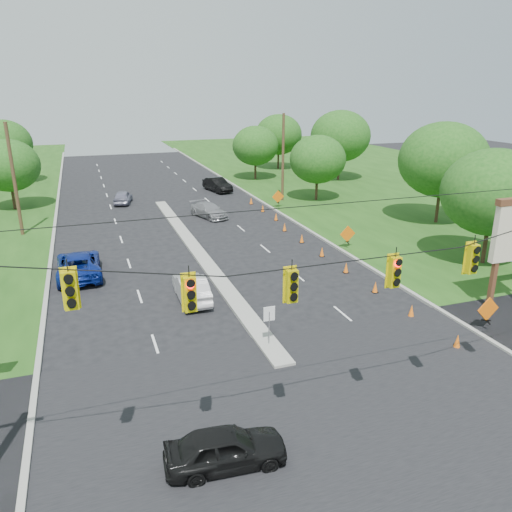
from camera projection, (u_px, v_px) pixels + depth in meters
name	position (u px, v px, depth m)	size (l,w,h in m)	color
ground	(328.00, 424.00, 17.99)	(160.00, 160.00, 0.00)	black
cross_street	(328.00, 424.00, 17.99)	(160.00, 14.00, 0.02)	black
curb_left	(54.00, 232.00, 41.62)	(0.25, 110.00, 0.16)	gray
curb_right	(279.00, 213.00, 47.94)	(0.25, 110.00, 0.16)	gray
median	(197.00, 252.00, 36.74)	(1.00, 34.00, 0.18)	gray
median_sign	(269.00, 318.00, 22.87)	(0.55, 0.06, 2.05)	gray
signal_span	(348.00, 310.00, 15.47)	(25.60, 0.32, 9.00)	#422D1C
utility_pole_far_left	(14.00, 180.00, 39.41)	(0.28, 0.28, 9.00)	#422D1C
utility_pole_far_right	(283.00, 158.00, 51.71)	(0.28, 0.28, 9.00)	#422D1C
cone_0	(457.00, 341.00, 23.13)	(0.32, 0.32, 0.70)	orange
cone_1	(411.00, 311.00, 26.25)	(0.32, 0.32, 0.70)	orange
cone_2	(375.00, 287.00, 29.38)	(0.32, 0.32, 0.70)	orange
cone_3	(346.00, 268.00, 32.51)	(0.32, 0.32, 0.70)	orange
cone_4	(322.00, 252.00, 35.63)	(0.32, 0.32, 0.70)	orange
cone_5	(302.00, 238.00, 38.76)	(0.32, 0.32, 0.70)	orange
cone_6	(285.00, 227.00, 41.88)	(0.32, 0.32, 0.70)	orange
cone_7	(276.00, 217.00, 45.20)	(0.32, 0.32, 0.70)	orange
cone_8	(263.00, 208.00, 48.32)	(0.32, 0.32, 0.70)	orange
cone_9	(251.00, 201.00, 51.45)	(0.32, 0.32, 0.70)	orange
work_sign_0	(488.00, 310.00, 24.59)	(1.27, 0.58, 1.37)	black
work_sign_1	(348.00, 235.00, 37.09)	(1.27, 0.58, 1.37)	black
work_sign_2	(278.00, 197.00, 49.60)	(1.27, 0.58, 1.37)	black
tree_5	(8.00, 165.00, 47.92)	(5.88, 5.88, 6.86)	black
tree_6	(3.00, 144.00, 60.49)	(6.72, 6.72, 7.84)	black
tree_7	(493.00, 192.00, 32.74)	(6.72, 6.72, 7.84)	black
tree_8	(443.00, 160.00, 42.72)	(7.56, 7.56, 8.82)	black
tree_9	(318.00, 159.00, 51.96)	(5.88, 5.88, 6.86)	black
tree_10	(340.00, 136.00, 63.00)	(7.56, 7.56, 8.82)	black
tree_11	(279.00, 135.00, 71.77)	(6.72, 6.72, 7.84)	black
tree_12	(255.00, 146.00, 63.84)	(5.88, 5.88, 6.86)	black
black_sedan	(226.00, 448.00, 15.84)	(1.58, 3.92, 1.34)	black
white_sedan	(191.00, 288.00, 28.27)	(1.53, 4.40, 1.45)	silver
blue_pickup	(79.00, 264.00, 31.79)	(2.64, 5.73, 1.59)	navy
silver_car_far	(209.00, 210.00, 46.23)	(1.84, 4.53, 1.31)	gray
silver_car_oncoming	(123.00, 197.00, 51.65)	(1.61, 3.99, 1.36)	slate
dark_car_receding	(217.00, 185.00, 57.60)	(1.65, 4.73, 1.56)	black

